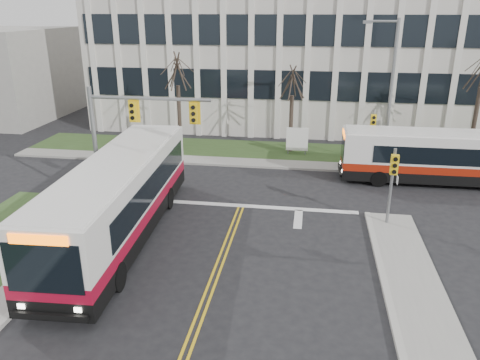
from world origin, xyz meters
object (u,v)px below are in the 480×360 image
(streetlight, at_px, (389,86))
(bus_main, at_px, (119,200))
(newspaper_box_red, at_px, (5,249))
(directory_sign, at_px, (297,140))
(bus_cross, at_px, (441,159))

(streetlight, relative_size, bus_main, 0.69)
(bus_main, distance_m, newspaper_box_red, 4.94)
(directory_sign, bearing_deg, bus_cross, -25.96)
(bus_main, bearing_deg, streetlight, 40.78)
(streetlight, height_order, bus_main, streetlight)
(directory_sign, relative_size, bus_main, 0.15)
(directory_sign, distance_m, bus_cross, 9.46)
(streetlight, distance_m, bus_main, 18.09)
(streetlight, relative_size, newspaper_box_red, 9.68)
(bus_main, relative_size, newspaper_box_red, 13.95)
(bus_cross, bearing_deg, bus_main, -59.64)
(newspaper_box_red, bearing_deg, directory_sign, 61.65)
(newspaper_box_red, bearing_deg, bus_cross, 37.89)
(directory_sign, xyz_separation_m, bus_cross, (8.50, -4.14, 0.34))
(streetlight, bearing_deg, bus_cross, -43.69)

